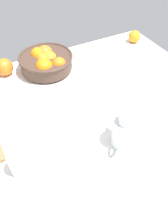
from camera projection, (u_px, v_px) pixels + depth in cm
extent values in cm
cube|color=white|center=(89.00, 117.00, 94.18)|extent=(124.81, 104.99, 3.00)
cylinder|color=#473328|center=(47.00, 69.00, 114.68)|extent=(23.63, 23.63, 1.20)
cylinder|color=#473328|center=(46.00, 62.00, 111.95)|extent=(25.68, 25.68, 6.36)
torus|color=#473328|center=(46.00, 57.00, 109.64)|extent=(26.88, 26.88, 1.20)
sphere|color=orange|center=(50.00, 59.00, 111.63)|extent=(7.18, 7.18, 7.18)
sphere|color=orange|center=(45.00, 54.00, 113.67)|extent=(8.27, 8.27, 8.27)
sphere|color=orange|center=(38.00, 55.00, 112.26)|extent=(7.42, 7.42, 7.42)
sphere|color=orange|center=(43.00, 60.00, 110.76)|extent=(6.92, 6.92, 6.92)
sphere|color=orange|center=(44.00, 67.00, 105.89)|extent=(8.59, 8.59, 8.59)
sphere|color=orange|center=(59.00, 65.00, 107.33)|extent=(7.04, 7.04, 7.04)
cylinder|color=white|center=(124.00, 133.00, 79.51)|extent=(9.00, 9.00, 10.96)
cylinder|color=white|center=(127.00, 119.00, 74.16)|extent=(5.61, 5.61, 3.84)
cone|color=white|center=(130.00, 108.00, 75.65)|extent=(4.09, 4.10, 2.80)
torus|color=white|center=(121.00, 142.00, 75.28)|extent=(5.24, 4.97, 6.02)
cylinder|color=#F6A52F|center=(124.00, 136.00, 80.70)|extent=(8.28, 8.28, 7.69)
cylinder|color=white|center=(19.00, 164.00, 72.30)|extent=(6.41, 6.41, 8.46)
cylinder|color=#FEA928|center=(20.00, 165.00, 73.07)|extent=(5.64, 5.64, 6.33)
sphere|color=orange|center=(134.00, 36.00, 132.02)|extent=(7.00, 7.00, 7.00)
sphere|color=orange|center=(4.00, 67.00, 109.36)|extent=(8.45, 8.45, 8.45)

